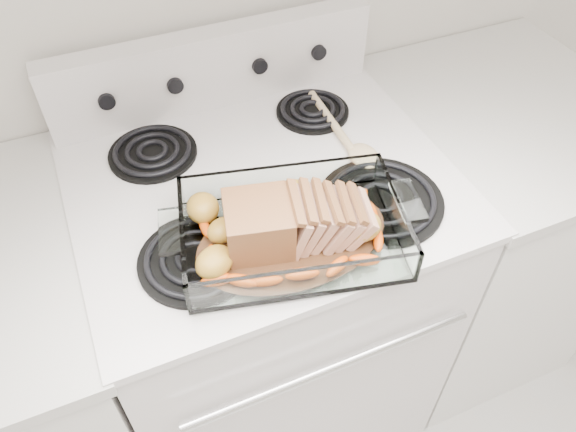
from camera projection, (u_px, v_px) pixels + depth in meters
name	position (u px, v px, depth m)	size (l,w,h in m)	color
electric_range	(268.00, 302.00, 1.50)	(0.78, 0.70, 1.12)	silver
counter_left	(7.00, 398.00, 1.33)	(0.58, 0.68, 0.93)	white
counter_right	(473.00, 232.00, 1.68)	(0.58, 0.68, 0.93)	white
baking_dish	(292.00, 234.00, 1.02)	(0.39, 0.26, 0.08)	white
pork_roast	(284.00, 224.00, 0.99)	(0.26, 0.12, 0.09)	brown
roast_vegetables	(282.00, 217.00, 1.04)	(0.38, 0.20, 0.05)	#CF4B11
wooden_spoon	(349.00, 140.00, 1.23)	(0.06, 0.29, 0.02)	beige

